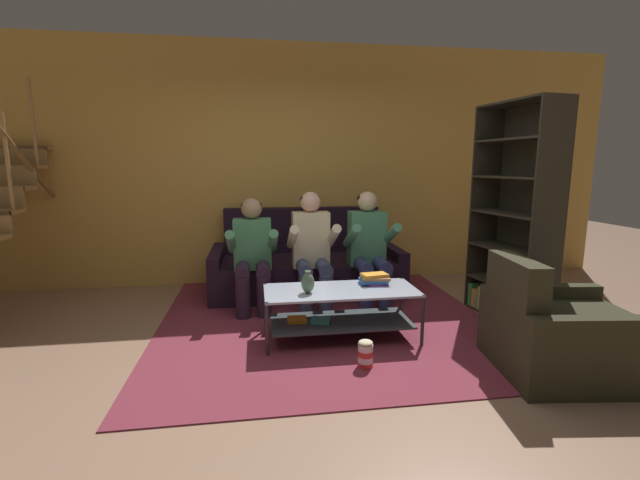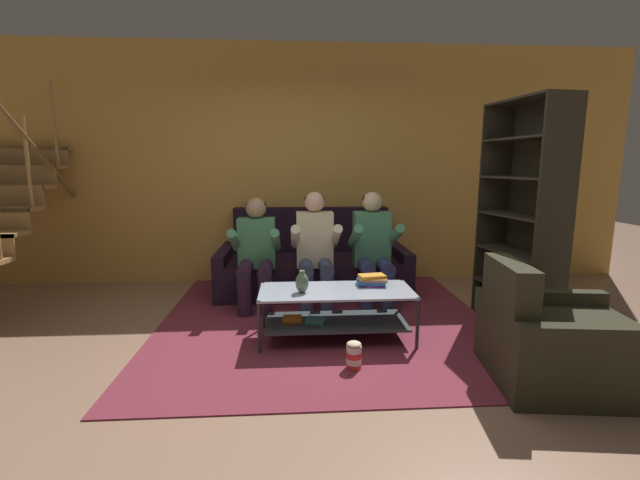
# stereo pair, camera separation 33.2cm
# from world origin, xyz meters

# --- Properties ---
(ground) EXTENTS (16.80, 16.80, 0.00)m
(ground) POSITION_xyz_m (0.00, 0.00, 0.00)
(ground) COLOR #99745D
(back_partition) EXTENTS (8.40, 0.12, 2.90)m
(back_partition) POSITION_xyz_m (0.00, 2.46, 1.45)
(back_partition) COLOR gold
(back_partition) RESTS_ON ground
(couch) EXTENTS (2.15, 1.00, 0.95)m
(couch) POSITION_xyz_m (0.15, 1.95, 0.29)
(couch) COLOR black
(couch) RESTS_ON ground
(person_seated_left) EXTENTS (0.50, 0.58, 1.13)m
(person_seated_left) POSITION_xyz_m (-0.45, 1.35, 0.61)
(person_seated_left) COLOR #2F1D32
(person_seated_left) RESTS_ON ground
(person_seated_middle) EXTENTS (0.50, 0.58, 1.19)m
(person_seated_middle) POSITION_xyz_m (0.15, 1.36, 0.64)
(person_seated_middle) COLOR #3B4364
(person_seated_middle) RESTS_ON ground
(person_seated_right) EXTENTS (0.50, 0.58, 1.19)m
(person_seated_right) POSITION_xyz_m (0.76, 1.36, 0.64)
(person_seated_right) COLOR navy
(person_seated_right) RESTS_ON ground
(coffee_table) EXTENTS (1.28, 0.55, 0.43)m
(coffee_table) POSITION_xyz_m (0.27, 0.47, 0.29)
(coffee_table) COLOR #A8B3C7
(coffee_table) RESTS_ON ground
(area_rug) EXTENTS (3.05, 3.41, 0.01)m
(area_rug) POSITION_xyz_m (0.22, 1.07, 0.01)
(area_rug) COLOR maroon
(area_rug) RESTS_ON ground
(vase) EXTENTS (0.11, 0.11, 0.18)m
(vase) POSITION_xyz_m (-0.01, 0.41, 0.52)
(vase) COLOR #506D51
(vase) RESTS_ON coffee_table
(book_stack) EXTENTS (0.27, 0.20, 0.09)m
(book_stack) POSITION_xyz_m (0.60, 0.59, 0.48)
(book_stack) COLOR purple
(book_stack) RESTS_ON coffee_table
(bookshelf) EXTENTS (0.46, 0.90, 2.02)m
(bookshelf) POSITION_xyz_m (2.02, 0.77, 0.89)
(bookshelf) COLOR #2D2A1F
(bookshelf) RESTS_ON ground
(armchair) EXTENTS (1.01, 0.94, 0.83)m
(armchair) POSITION_xyz_m (1.70, -0.35, 0.27)
(armchair) COLOR #2F2D1D
(armchair) RESTS_ON ground
(popcorn_tub) EXTENTS (0.11, 0.11, 0.21)m
(popcorn_tub) POSITION_xyz_m (0.35, -0.09, 0.11)
(popcorn_tub) COLOR red
(popcorn_tub) RESTS_ON ground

